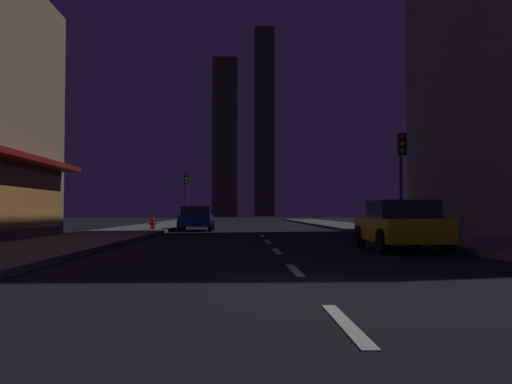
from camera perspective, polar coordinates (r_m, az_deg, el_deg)
name	(u,v)px	position (r m, az deg, el deg)	size (l,w,h in m)	color
ground_plane	(254,229)	(39.68, -0.15, -3.70)	(78.00, 136.00, 0.10)	black
sidewalk_right	(354,227)	(40.47, 9.82, -3.46)	(4.00, 76.00, 0.15)	#605E59
sidewalk_left	(154,227)	(40.11, -10.22, -3.47)	(4.00, 76.00, 0.15)	#605E59
lane_marking_center	(277,251)	(16.12, 2.10, -5.97)	(0.16, 23.00, 0.01)	silver
skyscraper_distant_tall	(225,138)	(129.54, -3.10, 5.41)	(5.69, 6.83, 35.71)	#423F32
skyscraper_distant_mid	(264,123)	(153.69, 0.83, 6.98)	(5.13, 7.14, 50.28)	#353328
car_parked_near	(401,225)	(16.92, 14.32, -3.23)	(1.98, 4.24, 1.45)	gold
car_parked_far	(196,218)	(33.80, -6.00, -2.64)	(1.98, 4.24, 1.45)	navy
fire_hydrant_far_left	(153,224)	(32.26, -10.33, -3.16)	(0.42, 0.30, 0.65)	red
traffic_light_near_right	(402,161)	(23.68, 14.43, 3.08)	(0.32, 0.48, 4.20)	#2D2D2D
traffic_light_far_left	(186,187)	(47.35, -7.06, 0.51)	(0.32, 0.48, 4.20)	#2D2D2D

